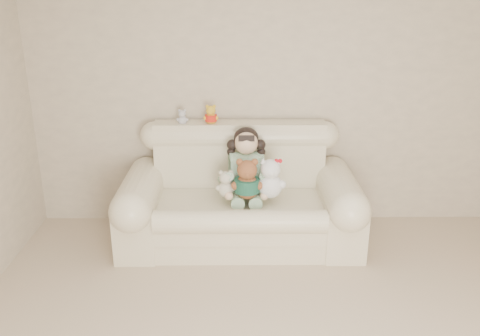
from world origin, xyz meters
The scene contains 8 objects.
wall_back centered at (0.00, 2.50, 1.30)m, with size 4.50×4.50×0.00m, color tan.
sofa centered at (-0.31, 2.00, 0.52)m, with size 2.10×0.95×1.03m, color beige, non-canonical shape.
seated_child centered at (-0.26, 2.08, 0.74)m, with size 0.38×0.47×0.63m, color #2C753D, non-canonical shape.
brown_teddy centered at (-0.26, 1.83, 0.71)m, with size 0.27×0.21×0.42m, color brown, non-canonical shape.
white_cat centered at (-0.06, 1.85, 0.71)m, with size 0.27×0.21×0.42m, color white, non-canonical shape.
cream_teddy centered at (-0.43, 1.87, 0.64)m, with size 0.18×0.14×0.28m, color beige, non-canonical shape.
yellow_mini_bear centered at (-0.57, 2.34, 1.12)m, with size 0.14×0.11×0.21m, color yellow, non-canonical shape.
grey_mini_plush centered at (-0.83, 2.33, 1.09)m, with size 0.11×0.08×0.17m, color #BBBBC2, non-canonical shape.
Camera 1 is at (-0.34, -2.14, 2.21)m, focal length 38.08 mm.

